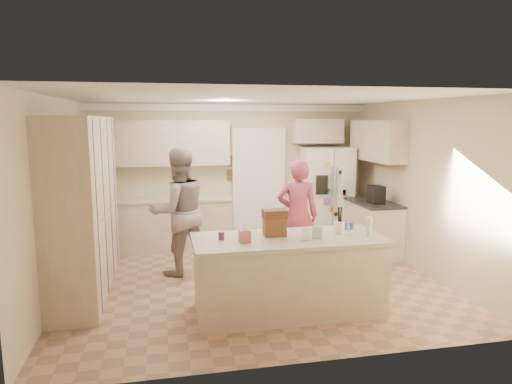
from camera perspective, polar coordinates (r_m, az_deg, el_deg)
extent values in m
cube|color=tan|center=(6.72, -0.24, -11.17)|extent=(5.20, 4.60, 0.02)
cube|color=white|center=(6.31, -0.26, 11.76)|extent=(5.20, 4.60, 0.02)
cube|color=beige|center=(8.64, -3.27, 2.29)|extent=(5.20, 0.02, 2.60)
cube|color=beige|center=(4.19, 6.01, -4.92)|extent=(5.20, 0.02, 2.60)
cube|color=beige|center=(6.41, -23.77, -0.79)|extent=(0.02, 4.60, 2.60)
cube|color=beige|center=(7.35, 20.12, 0.58)|extent=(0.02, 4.60, 2.60)
cube|color=white|center=(8.54, -3.29, 10.48)|extent=(5.20, 0.08, 0.12)
cube|color=beige|center=(6.57, -20.70, -1.50)|extent=(0.60, 2.60, 2.35)
cube|color=beige|center=(8.39, -10.71, -4.02)|extent=(2.20, 0.60, 0.88)
cube|color=beige|center=(8.29, -10.80, -0.93)|extent=(2.24, 0.63, 0.04)
cube|color=beige|center=(8.32, -11.02, 6.03)|extent=(2.20, 0.35, 0.80)
cube|color=black|center=(8.74, 0.35, 0.73)|extent=(0.90, 0.06, 2.10)
cube|color=white|center=(8.71, 0.39, 0.69)|extent=(1.02, 0.03, 2.22)
cube|color=brown|center=(8.58, -3.11, 3.92)|extent=(0.15, 0.02, 0.20)
cube|color=brown|center=(8.61, -3.10, 2.13)|extent=(0.15, 0.02, 0.20)
cube|color=white|center=(8.74, 8.75, -0.37)|extent=(0.95, 0.76, 1.80)
cube|color=gray|center=(8.41, 9.59, -0.76)|extent=(0.02, 0.02, 1.78)
cube|color=black|center=(8.29, 8.24, 0.88)|extent=(0.22, 0.03, 0.35)
cylinder|color=silver|center=(8.36, 9.33, 0.23)|extent=(0.02, 0.02, 0.85)
cylinder|color=silver|center=(8.39, 9.97, 0.25)|extent=(0.02, 0.02, 0.85)
cube|color=beige|center=(8.80, 7.65, 7.57)|extent=(0.95, 0.35, 0.45)
cube|color=beige|center=(8.22, 14.30, -4.41)|extent=(0.60, 1.20, 0.88)
cube|color=#2D2B28|center=(8.13, 14.36, -1.26)|extent=(0.63, 1.24, 0.04)
cube|color=beige|center=(8.25, 14.88, 6.22)|extent=(0.35, 1.50, 0.70)
cube|color=black|center=(7.90, 14.77, -0.30)|extent=(0.22, 0.28, 0.30)
cube|color=beige|center=(5.60, 4.06, -10.47)|extent=(2.20, 0.90, 0.88)
cube|color=beige|center=(5.47, 4.11, -5.92)|extent=(2.28, 0.96, 0.05)
cylinder|color=white|center=(5.69, 10.31, -4.40)|extent=(0.13, 0.13, 0.15)
cube|color=#CF6767|center=(5.23, -1.42, -5.51)|extent=(0.13, 0.13, 0.14)
cone|color=white|center=(5.20, -1.43, -4.34)|extent=(0.08, 0.08, 0.08)
cube|color=brown|center=(5.49, 2.33, -4.39)|extent=(0.26, 0.18, 0.22)
cube|color=#592D1E|center=(5.46, 2.34, -2.75)|extent=(0.28, 0.20, 0.10)
cylinder|color=#59263F|center=(5.34, -4.36, -5.50)|extent=(0.07, 0.07, 0.09)
cube|color=white|center=(5.30, 6.28, -5.26)|extent=(0.12, 0.06, 0.16)
cube|color=silver|center=(5.39, 7.64, -5.04)|extent=(0.12, 0.05, 0.16)
cylinder|color=silver|center=(5.62, 13.93, -4.22)|extent=(0.07, 0.07, 0.24)
cylinder|color=#4359A3|center=(5.92, 11.22, -4.22)|extent=(0.05, 0.05, 0.09)
cylinder|color=#4359A3|center=(5.94, 11.85, -4.18)|extent=(0.05, 0.05, 0.09)
imported|color=gray|center=(6.90, -9.62, -2.44)|extent=(1.09, 0.96, 1.91)
imported|color=#B84150|center=(7.00, 5.21, -2.94)|extent=(0.71, 0.56, 1.73)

